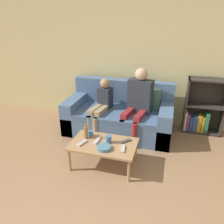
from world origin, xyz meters
TOP-DOWN VIEW (x-y plane):
  - wall_back at (0.00, 2.95)m, footprint 12.00×0.06m
  - couch at (-0.13, 2.40)m, footprint 1.87×0.91m
  - bookshelf at (1.29, 2.80)m, footprint 0.66×0.28m
  - coffee_table at (-0.10, 1.33)m, footprint 0.91×0.56m
  - person_adult at (0.21, 2.32)m, footprint 0.48×0.69m
  - person_child at (-0.43, 2.26)m, footprint 0.33×0.65m
  - cup_near at (-0.03, 1.37)m, footprint 0.08×0.08m
  - cup_far at (-0.34, 1.47)m, footprint 0.07×0.07m
  - tv_remote_0 at (-0.20, 1.35)m, footprint 0.06×0.17m
  - tv_remote_1 at (0.20, 1.26)m, footprint 0.07×0.18m
  - tv_remote_2 at (0.19, 1.46)m, footprint 0.15×0.15m
  - tv_remote_3 at (-0.38, 1.25)m, footprint 0.10×0.18m
  - snack_bowl at (-0.05, 1.20)m, footprint 0.19×0.19m
  - bottle at (-0.38, 1.40)m, footprint 0.06×0.06m

SIDE VIEW (x-z plane):
  - couch at x=-0.13m, z-range -0.15..0.74m
  - coffee_table at x=-0.10m, z-range 0.14..0.51m
  - tv_remote_0 at x=-0.20m, z-range 0.36..0.38m
  - tv_remote_1 at x=0.20m, z-range 0.36..0.38m
  - tv_remote_2 at x=0.19m, z-range 0.36..0.38m
  - tv_remote_3 at x=-0.38m, z-range 0.36..0.38m
  - snack_bowl at x=-0.05m, z-range 0.36..0.41m
  - bookshelf at x=1.29m, z-range -0.11..0.89m
  - cup_far at x=-0.34m, z-range 0.36..0.45m
  - cup_near at x=-0.03m, z-range 0.36..0.47m
  - bottle at x=-0.38m, z-range 0.35..0.57m
  - person_child at x=-0.43m, z-range 0.07..1.04m
  - person_adult at x=0.21m, z-range 0.09..1.29m
  - wall_back at x=0.00m, z-range 0.00..2.60m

